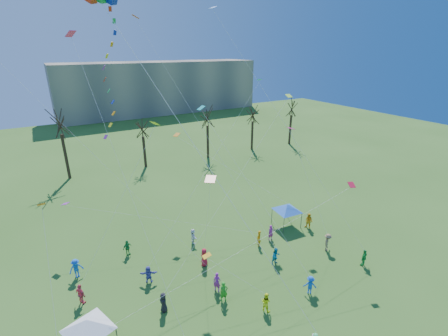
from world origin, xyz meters
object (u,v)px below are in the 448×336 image
distant_building (160,87)px  big_box_kite (115,77)px  canopy_tent_blue (287,207)px  canopy_tent_white (88,325)px

distant_building → big_box_kite: (-28.41, -72.84, 9.70)m
distant_building → canopy_tent_blue: size_ratio=16.69×
distant_building → canopy_tent_white: (-32.95, -77.39, -5.13)m
distant_building → big_box_kite: bearing=-111.3°
canopy_tent_blue → big_box_kite: bearing=-176.5°
canopy_tent_white → canopy_tent_blue: (21.69, 5.61, -0.07)m
distant_building → big_box_kite: big_box_kite is taller
distant_building → canopy_tent_blue: distant_building is taller
canopy_tent_white → canopy_tent_blue: 22.40m
big_box_kite → canopy_tent_white: big_box_kite is taller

